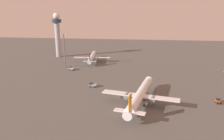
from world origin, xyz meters
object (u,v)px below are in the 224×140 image
object	(u,v)px
control_tower	(57,32)
pushback_tug	(218,101)
airplane_mid_apron	(140,95)
maintenance_van	(93,85)
airplane_taxiway_distant	(92,57)
baggage_tractor	(72,68)
apron_light_central	(64,48)

from	to	relation	value
control_tower	pushback_tug	distance (m)	141.78
control_tower	airplane_mid_apron	bearing A→B (deg)	-52.57
control_tower	airplane_mid_apron	distance (m)	120.68
airplane_mid_apron	maintenance_van	distance (m)	32.77
pushback_tug	maintenance_van	bearing A→B (deg)	164.19
control_tower	maintenance_van	distance (m)	90.70
airplane_taxiway_distant	baggage_tractor	size ratio (longest dim) A/B	8.20
control_tower	airplane_mid_apron	world-z (taller)	control_tower
airplane_taxiway_distant	baggage_tractor	xyz separation A→B (m)	(-8.95, -26.78, -2.46)
airplane_mid_apron	apron_light_central	bearing A→B (deg)	144.52
airplane_taxiway_distant	pushback_tug	size ratio (longest dim) A/B	11.88
baggage_tractor	maintenance_van	xyz separation A→B (m)	(22.07, -32.67, 0.00)
pushback_tug	apron_light_central	world-z (taller)	apron_light_central
airplane_mid_apron	pushback_tug	xyz separation A→B (m)	(35.71, 5.69, -3.30)
airplane_mid_apron	apron_light_central	size ratio (longest dim) A/B	1.84
pushback_tug	apron_light_central	distance (m)	106.29
baggage_tractor	apron_light_central	world-z (taller)	apron_light_central
maintenance_van	apron_light_central	world-z (taller)	apron_light_central
airplane_taxiway_distant	pushback_tug	distance (m)	104.92
airplane_taxiway_distant	apron_light_central	xyz separation A→B (m)	(-15.97, -19.65, 10.34)
maintenance_van	apron_light_central	bearing A→B (deg)	40.78
airplane_mid_apron	maintenance_van	world-z (taller)	airplane_mid_apron
apron_light_central	maintenance_van	bearing A→B (deg)	-53.84
baggage_tractor	control_tower	bearing A→B (deg)	52.36
maintenance_van	airplane_mid_apron	bearing A→B (deg)	-123.06
control_tower	airplane_taxiway_distant	size ratio (longest dim) A/B	1.02
maintenance_van	control_tower	bearing A→B (deg)	36.59
apron_light_central	baggage_tractor	bearing A→B (deg)	-45.47
maintenance_van	pushback_tug	distance (m)	63.15
pushback_tug	airplane_taxiway_distant	bearing A→B (deg)	132.59
airplane_taxiway_distant	apron_light_central	size ratio (longest dim) A/B	1.54
maintenance_van	pushback_tug	world-z (taller)	maintenance_van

